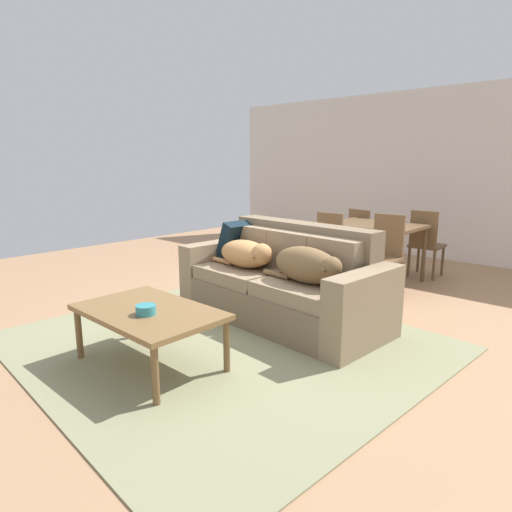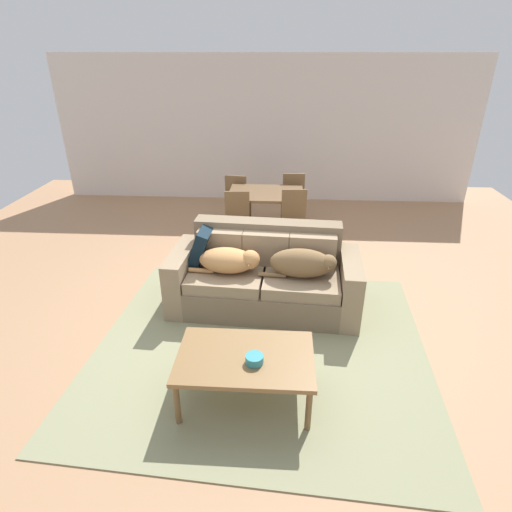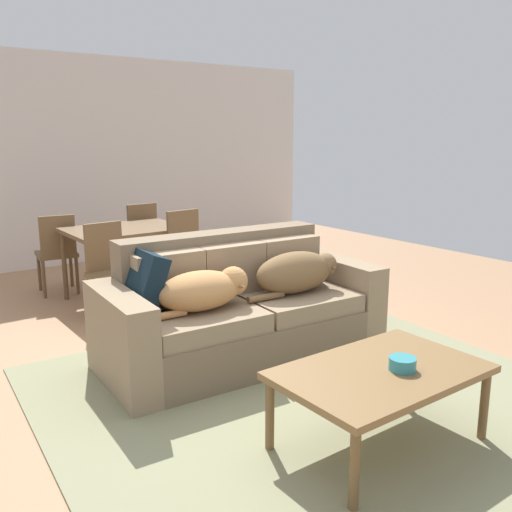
% 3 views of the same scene
% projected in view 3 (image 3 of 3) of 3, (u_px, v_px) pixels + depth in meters
% --- Properties ---
extents(ground_plane, '(10.00, 10.00, 0.00)m').
position_uv_depth(ground_plane, '(221.00, 362.00, 4.28)').
color(ground_plane, tan).
extents(back_partition, '(8.00, 0.12, 2.70)m').
position_uv_depth(back_partition, '(50.00, 162.00, 7.14)').
color(back_partition, silver).
rests_on(back_partition, ground).
extents(area_rug, '(3.51, 3.27, 0.01)m').
position_uv_depth(area_rug, '(308.00, 394.00, 3.75)').
color(area_rug, gray).
rests_on(area_rug, ground).
extents(couch, '(2.20, 1.06, 0.95)m').
position_uv_depth(couch, '(239.00, 312.00, 4.32)').
color(couch, '#79664E').
rests_on(couch, ground).
extents(dog_on_left_cushion, '(0.80, 0.40, 0.28)m').
position_uv_depth(dog_on_left_cushion, '(204.00, 290.00, 3.93)').
color(dog_on_left_cushion, tan).
rests_on(dog_on_left_cushion, couch).
extents(dog_on_right_cushion, '(0.85, 0.35, 0.33)m').
position_uv_depth(dog_on_right_cushion, '(297.00, 272.00, 4.35)').
color(dog_on_right_cushion, brown).
rests_on(dog_on_right_cushion, couch).
extents(throw_pillow_by_left_arm, '(0.30, 0.46, 0.46)m').
position_uv_depth(throw_pillow_by_left_arm, '(141.00, 283.00, 3.89)').
color(throw_pillow_by_left_arm, black).
rests_on(throw_pillow_by_left_arm, couch).
extents(coffee_table, '(1.14, 0.73, 0.46)m').
position_uv_depth(coffee_table, '(381.00, 376.00, 3.06)').
color(coffee_table, olive).
rests_on(coffee_table, ground).
extents(bowl_on_coffee_table, '(0.15, 0.15, 0.07)m').
position_uv_depth(bowl_on_coffee_table, '(402.00, 364.00, 3.03)').
color(bowl_on_coffee_table, teal).
rests_on(bowl_on_coffee_table, coffee_table).
extents(dining_table, '(1.15, 0.84, 0.76)m').
position_uv_depth(dining_table, '(125.00, 235.00, 5.76)').
color(dining_table, brown).
rests_on(dining_table, ground).
extents(dining_chair_near_left, '(0.43, 0.43, 0.91)m').
position_uv_depth(dining_chair_near_left, '(110.00, 268.00, 5.12)').
color(dining_chair_near_left, brown).
rests_on(dining_chair_near_left, ground).
extents(dining_chair_near_right, '(0.43, 0.43, 0.96)m').
position_uv_depth(dining_chair_near_right, '(189.00, 254.00, 5.59)').
color(dining_chair_near_right, brown).
rests_on(dining_chair_near_right, ground).
extents(dining_chair_far_left, '(0.45, 0.45, 0.87)m').
position_uv_depth(dining_chair_far_left, '(57.00, 250.00, 5.99)').
color(dining_chair_far_left, brown).
rests_on(dining_chair_far_left, ground).
extents(dining_chair_far_right, '(0.41, 0.41, 0.92)m').
position_uv_depth(dining_chair_far_right, '(139.00, 239.00, 6.53)').
color(dining_chair_far_right, brown).
rests_on(dining_chair_far_right, ground).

